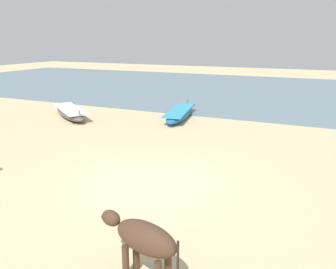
% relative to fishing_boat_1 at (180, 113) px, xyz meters
% --- Properties ---
extents(ground, '(80.00, 80.00, 0.00)m').
position_rel_fishing_boat_1_xyz_m(ground, '(2.20, -7.62, -0.24)').
color(ground, '#CCB789').
extents(sea_water, '(60.00, 20.00, 0.08)m').
position_rel_fishing_boat_1_xyz_m(sea_water, '(2.20, 10.77, -0.20)').
color(sea_water, slate).
rests_on(sea_water, ground).
extents(fishing_boat_1, '(1.55, 4.15, 0.64)m').
position_rel_fishing_boat_1_xyz_m(fishing_boat_1, '(0.00, 0.00, 0.00)').
color(fishing_boat_1, '#1E669E').
rests_on(fishing_boat_1, ground).
extents(fishing_boat_2, '(3.70, 3.07, 0.66)m').
position_rel_fishing_boat_1_xyz_m(fishing_boat_2, '(-5.11, -2.04, 0.01)').
color(fishing_boat_2, '#5B5651').
rests_on(fishing_boat_2, ground).
extents(cow_adult_dark, '(1.59, 0.71, 1.05)m').
position_rel_fishing_boat_1_xyz_m(cow_adult_dark, '(3.85, -11.01, 0.51)').
color(cow_adult_dark, '#4C3323').
rests_on(cow_adult_dark, ground).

